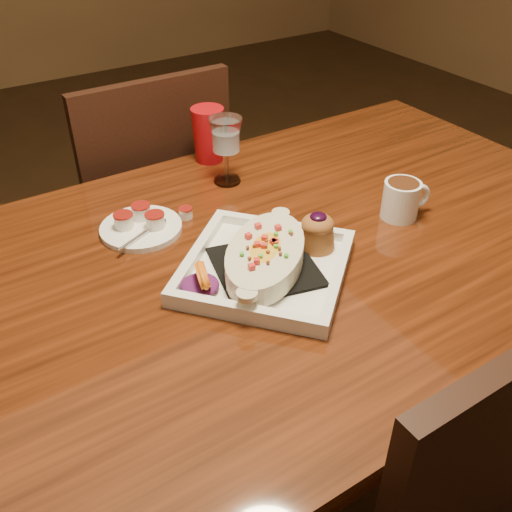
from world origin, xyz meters
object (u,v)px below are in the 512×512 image
goblet (226,139)px  red_tumbler (208,135)px  table (272,291)px  coffee_mug (402,198)px  plate (269,258)px  saucer (141,225)px  chair_far (148,214)px

goblet → red_tumbler: goblet is taller
table → coffee_mug: coffee_mug is taller
plate → red_tumbler: size_ratio=3.00×
saucer → table: bearing=-48.0°
red_tumbler → table: bearing=-102.3°
saucer → goblet: bearing=18.7°
chair_far → coffee_mug: bearing=113.3°
plate → saucer: bearing=78.1°
plate → goblet: goblet is taller
coffee_mug → goblet: 0.39m
coffee_mug → table: bearing=-174.6°
coffee_mug → saucer: bearing=165.9°
chair_far → saucer: (-0.18, -0.43, 0.25)m
coffee_mug → red_tumbler: red_tumbler is taller
saucer → red_tumbler: (0.27, 0.20, 0.05)m
plate → saucer: 0.28m
saucer → chair_far: bearing=67.5°
table → goblet: goblet is taller
table → chair_far: bearing=90.0°
coffee_mug → saucer: (-0.47, 0.24, -0.03)m
coffee_mug → red_tumbler: size_ratio=0.81×
saucer → coffee_mug: bearing=-26.8°
plate → coffee_mug: size_ratio=3.71×
red_tumbler → goblet: bearing=-99.7°
plate → coffee_mug: plate is taller
plate → red_tumbler: 0.47m
saucer → red_tumbler: red_tumbler is taller
coffee_mug → saucer: size_ratio=0.65×
table → goblet: bearing=76.7°
chair_far → plate: chair_far is taller
red_tumbler → chair_far: bearing=110.7°
chair_far → coffee_mug: size_ratio=8.94×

